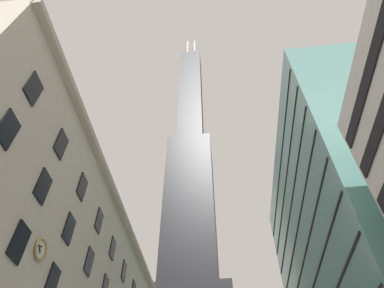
# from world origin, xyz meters

# --- Properties ---
(dark_skyscraper) EXTENTS (24.62, 24.62, 208.45)m
(dark_skyscraper) POSITION_xyz_m (-10.01, 84.35, 61.74)
(dark_skyscraper) COLOR black
(dark_skyscraper) RESTS_ON ground
(glass_office_midrise) EXTENTS (17.93, 39.39, 44.48)m
(glass_office_midrise) POSITION_xyz_m (19.91, 29.05, 22.24)
(glass_office_midrise) COLOR slate
(glass_office_midrise) RESTS_ON ground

